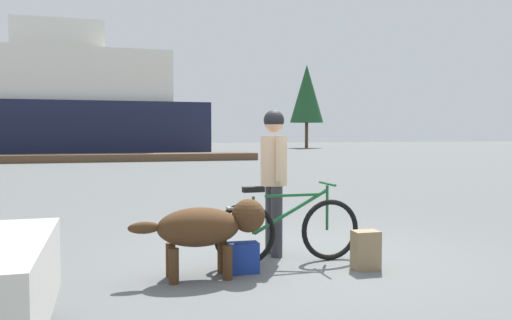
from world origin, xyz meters
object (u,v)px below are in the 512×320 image
Objects in this scene: backpack at (366,250)px; ferry_boat at (26,107)px; handbag_pannier at (243,258)px; bicycle at (287,230)px; person_cyclist at (274,167)px; dog at (208,227)px.

backpack is 31.81m from ferry_boat.
ferry_boat reaches higher than handbag_pannier.
backpack is (0.73, -0.49, -0.17)m from bicycle.
dog is at bearing -141.67° from person_cyclist.
backpack is (1.71, -0.16, -0.31)m from dog.
dog is 3.33× the size of backpack.
bicycle is at bearing -86.82° from person_cyclist.
person_cyclist reaches higher than handbag_pannier.
backpack is 1.30× the size of handbag_pannier.
handbag_pannier is at bearing -129.53° from person_cyclist.
person_cyclist is 1.34m from dog.
ferry_boat reaches higher than person_cyclist.
person_cyclist is (-0.02, 0.42, 0.68)m from bicycle.
backpack reaches higher than handbag_pannier.
handbag_pannier is at bearing -78.51° from ferry_boat.
backpack is at bearing -76.25° from ferry_boat.
backpack is 0.02× the size of ferry_boat.
backpack is at bearing -9.86° from handbag_pannier.
dog is 4.32× the size of handbag_pannier.
ferry_boat reaches higher than backpack.
dog is 0.54m from handbag_pannier.
ferry_boat is at bearing 102.78° from person_cyclist.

